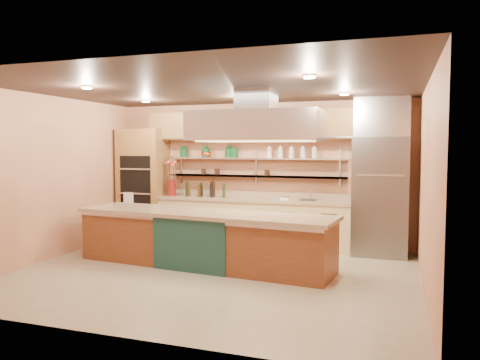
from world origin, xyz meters
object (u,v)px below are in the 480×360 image
(refrigerator, at_px, (380,196))
(kitchen_scale, at_px, (285,197))
(copper_kettle, at_px, (207,154))
(green_canister, at_px, (234,153))
(island, at_px, (203,239))
(flower_vase, at_px, (171,188))

(refrigerator, distance_m, kitchen_scale, 1.73)
(copper_kettle, relative_size, green_canister, 0.85)
(island, distance_m, kitchen_scale, 2.04)
(island, distance_m, flower_vase, 2.34)
(kitchen_scale, bearing_deg, green_canister, -170.47)
(flower_vase, distance_m, copper_kettle, 1.02)
(refrigerator, distance_m, copper_kettle, 3.50)
(refrigerator, height_order, green_canister, refrigerator)
(refrigerator, bearing_deg, island, -147.45)
(kitchen_scale, relative_size, green_canister, 0.83)
(flower_vase, bearing_deg, island, -50.10)
(island, xyz_separation_m, copper_kettle, (-0.73, 1.94, 1.34))
(green_canister, bearing_deg, refrigerator, -4.63)
(island, height_order, copper_kettle, copper_kettle)
(copper_kettle, distance_m, green_canister, 0.58)
(green_canister, bearing_deg, copper_kettle, 180.00)
(island, bearing_deg, refrigerator, 38.35)
(refrigerator, relative_size, flower_vase, 6.59)
(island, relative_size, kitchen_scale, 26.20)
(kitchen_scale, distance_m, green_canister, 1.41)
(kitchen_scale, bearing_deg, copper_kettle, -166.69)
(refrigerator, relative_size, green_canister, 10.73)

